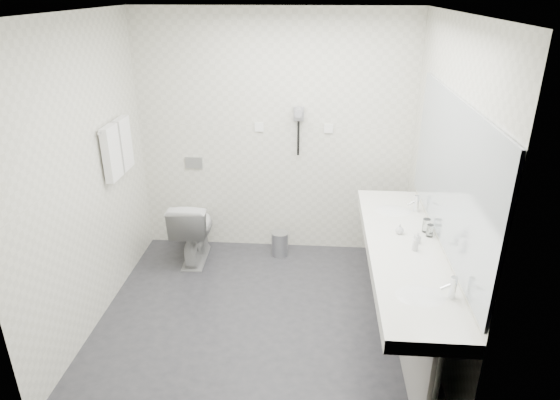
{
  "coord_description": "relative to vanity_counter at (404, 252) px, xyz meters",
  "views": [
    {
      "loc": [
        0.44,
        -3.53,
        2.67
      ],
      "look_at": [
        0.15,
        0.15,
        1.05
      ],
      "focal_mm": 31.52,
      "sensor_mm": 36.0,
      "label": 1
    }
  ],
  "objects": [
    {
      "name": "floor",
      "position": [
        -1.12,
        0.2,
        -0.8
      ],
      "size": [
        2.8,
        2.8,
        0.0
      ],
      "primitive_type": "plane",
      "color": "#2B2A2F",
      "rests_on": "ground"
    },
    {
      "name": "ceiling",
      "position": [
        -1.12,
        0.2,
        1.7
      ],
      "size": [
        2.8,
        2.8,
        0.0
      ],
      "primitive_type": "plane",
      "rotation": [
        3.14,
        0.0,
        0.0
      ],
      "color": "white",
      "rests_on": "wall_back"
    },
    {
      "name": "wall_back",
      "position": [
        -1.12,
        1.5,
        0.45
      ],
      "size": [
        2.8,
        0.0,
        2.8
      ],
      "primitive_type": "plane",
      "rotation": [
        1.57,
        0.0,
        0.0
      ],
      "color": "silver",
      "rests_on": "floor"
    },
    {
      "name": "wall_front",
      "position": [
        -1.12,
        -1.1,
        0.45
      ],
      "size": [
        2.8,
        0.0,
        2.8
      ],
      "primitive_type": "plane",
      "rotation": [
        -1.57,
        0.0,
        0.0
      ],
      "color": "silver",
      "rests_on": "floor"
    },
    {
      "name": "wall_left",
      "position": [
        -2.52,
        0.2,
        0.45
      ],
      "size": [
        0.0,
        2.6,
        2.6
      ],
      "primitive_type": "plane",
      "rotation": [
        1.57,
        0.0,
        1.57
      ],
      "color": "silver",
      "rests_on": "floor"
    },
    {
      "name": "wall_right",
      "position": [
        0.27,
        0.2,
        0.45
      ],
      "size": [
        0.0,
        2.6,
        2.6
      ],
      "primitive_type": "plane",
      "rotation": [
        1.57,
        0.0,
        -1.57
      ],
      "color": "silver",
      "rests_on": "floor"
    },
    {
      "name": "vanity_counter",
      "position": [
        0.0,
        0.0,
        0.0
      ],
      "size": [
        0.55,
        2.2,
        0.1
      ],
      "primitive_type": "cube",
      "color": "white",
      "rests_on": "floor"
    },
    {
      "name": "vanity_panel",
      "position": [
        0.02,
        0.0,
        -0.42
      ],
      "size": [
        0.03,
        2.15,
        0.75
      ],
      "primitive_type": "cube",
      "color": "gray",
      "rests_on": "floor"
    },
    {
      "name": "vanity_post_near",
      "position": [
        0.05,
        -1.04,
        -0.42
      ],
      "size": [
        0.06,
        0.06,
        0.75
      ],
      "primitive_type": "cylinder",
      "color": "silver",
      "rests_on": "floor"
    },
    {
      "name": "vanity_post_far",
      "position": [
        0.05,
        1.04,
        -0.42
      ],
      "size": [
        0.06,
        0.06,
        0.75
      ],
      "primitive_type": "cylinder",
      "color": "silver",
      "rests_on": "floor"
    },
    {
      "name": "mirror",
      "position": [
        0.26,
        0.0,
        0.65
      ],
      "size": [
        0.02,
        2.2,
        1.05
      ],
      "primitive_type": "cube",
      "color": "#B2BCC6",
      "rests_on": "wall_right"
    },
    {
      "name": "basin_near",
      "position": [
        0.0,
        -0.65,
        0.04
      ],
      "size": [
        0.4,
        0.31,
        0.05
      ],
      "primitive_type": "ellipsoid",
      "color": "white",
      "rests_on": "vanity_counter"
    },
    {
      "name": "basin_far",
      "position": [
        0.0,
        0.65,
        0.04
      ],
      "size": [
        0.4,
        0.31,
        0.05
      ],
      "primitive_type": "ellipsoid",
      "color": "white",
      "rests_on": "vanity_counter"
    },
    {
      "name": "faucet_near",
      "position": [
        0.19,
        -0.65,
        0.12
      ],
      "size": [
        0.04,
        0.04,
        0.15
      ],
      "primitive_type": "cylinder",
      "color": "silver",
      "rests_on": "vanity_counter"
    },
    {
      "name": "faucet_far",
      "position": [
        0.19,
        0.65,
        0.12
      ],
      "size": [
        0.04,
        0.04,
        0.15
      ],
      "primitive_type": "cylinder",
      "color": "silver",
      "rests_on": "vanity_counter"
    },
    {
      "name": "soap_bottle_a",
      "position": [
        0.1,
        0.07,
        0.1
      ],
      "size": [
        0.05,
        0.05,
        0.09
      ],
      "primitive_type": "imported",
      "rotation": [
        0.0,
        0.0,
        0.28
      ],
      "color": "beige",
      "rests_on": "vanity_counter"
    },
    {
      "name": "soap_bottle_b",
      "position": [
        -0.01,
        0.21,
        0.09
      ],
      "size": [
        0.09,
        0.09,
        0.08
      ],
      "primitive_type": "imported",
      "rotation": [
        0.0,
        0.0,
        -0.63
      ],
      "color": "beige",
      "rests_on": "vanity_counter"
    },
    {
      "name": "soap_bottle_c",
      "position": [
        0.07,
        -0.05,
        0.11
      ],
      "size": [
        0.05,
        0.05,
        0.12
      ],
      "primitive_type": "imported",
      "rotation": [
        0.0,
        0.0,
        0.15
      ],
      "color": "beige",
      "rests_on": "vanity_counter"
    },
    {
      "name": "glass_left",
      "position": [
        0.22,
        0.18,
        0.1
      ],
      "size": [
        0.06,
        0.06,
        0.1
      ],
      "primitive_type": "cylinder",
      "rotation": [
        0.0,
        0.0,
        -0.06
      ],
      "color": "silver",
      "rests_on": "vanity_counter"
    },
    {
      "name": "glass_right",
      "position": [
        0.21,
        0.26,
        0.11
      ],
      "size": [
        0.08,
        0.08,
        0.11
      ],
      "primitive_type": "cylinder",
      "rotation": [
        0.0,
        0.0,
        0.34
      ],
      "color": "silver",
      "rests_on": "vanity_counter"
    },
    {
      "name": "toilet",
      "position": [
        -1.94,
        1.13,
        -0.45
      ],
      "size": [
        0.41,
        0.69,
        0.69
      ],
      "primitive_type": "imported",
      "rotation": [
        0.0,
        0.0,
        3.17
      ],
      "color": "white",
      "rests_on": "floor"
    },
    {
      "name": "flush_plate",
      "position": [
        -1.98,
        1.49,
        0.15
      ],
      "size": [
        0.18,
        0.02,
        0.12
      ],
      "primitive_type": "cube",
      "color": "#B2B5BA",
      "rests_on": "wall_back"
    },
    {
      "name": "pedal_bin",
      "position": [
        -1.05,
        1.27,
        -0.67
      ],
      "size": [
        0.19,
        0.19,
        0.25
      ],
      "primitive_type": "cylinder",
      "rotation": [
        0.0,
        0.0,
        -0.07
      ],
      "color": "#B2B5BA",
      "rests_on": "floor"
    },
    {
      "name": "bin_lid",
      "position": [
        -1.05,
        1.27,
        -0.54
      ],
      "size": [
        0.18,
        0.18,
        0.02
      ],
      "primitive_type": "cylinder",
      "color": "#B2B5BA",
      "rests_on": "pedal_bin"
    },
    {
      "name": "towel_rail",
      "position": [
        -2.47,
        0.75,
        0.75
      ],
      "size": [
        0.02,
        0.62,
        0.02
      ],
      "primitive_type": "cylinder",
      "rotation": [
        1.57,
        0.0,
        0.0
      ],
      "color": "silver",
      "rests_on": "wall_left"
    },
    {
      "name": "towel_near",
      "position": [
        -2.46,
        0.61,
        0.53
      ],
      "size": [
        0.07,
        0.24,
        0.48
      ],
      "primitive_type": "cube",
      "color": "white",
      "rests_on": "towel_rail"
    },
    {
      "name": "towel_far",
      "position": [
        -2.46,
        0.89,
        0.53
      ],
      "size": [
        0.07,
        0.24,
        0.48
      ],
      "primitive_type": "cube",
      "color": "white",
      "rests_on": "towel_rail"
    },
    {
      "name": "dryer_cradle",
      "position": [
        -0.88,
        1.47,
        0.7
      ],
      "size": [
        0.1,
        0.04,
        0.14
      ],
      "primitive_type": "cube",
      "color": "gray",
      "rests_on": "wall_back"
    },
    {
      "name": "dryer_barrel",
      "position": [
        -0.88,
        1.4,
        0.73
      ],
      "size": [
        0.08,
        0.14,
        0.08
      ],
      "primitive_type": "cylinder",
      "rotation": [
        1.57,
        0.0,
        0.0
      ],
      "color": "gray",
      "rests_on": "dryer_cradle"
    },
    {
      "name": "dryer_cord",
      "position": [
        -0.88,
        1.46,
        0.45
      ],
      "size": [
        0.02,
        0.02,
        0.35
      ],
      "primitive_type": "cylinder",
      "color": "black",
      "rests_on": "dryer_cradle"
    },
    {
      "name": "switch_plate_a",
      "position": [
        -1.27,
        1.49,
        0.55
      ],
      "size": [
        0.09,
        0.02,
        0.09
      ],
      "primitive_type": "cube",
      "color": "white",
      "rests_on": "wall_back"
    },
    {
      "name": "switch_plate_b",
      "position": [
        -0.57,
        1.49,
        0.55
      ],
      "size": [
        0.09,
        0.02,
        0.09
      ],
      "primitive_type": "cube",
      "color": "white",
      "rests_on": "wall_back"
    }
  ]
}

